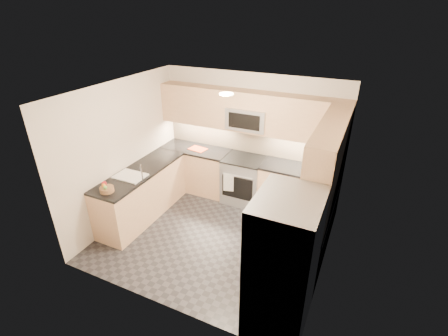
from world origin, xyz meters
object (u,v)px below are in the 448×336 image
microwave (248,118)px  fruit_basket (107,189)px  refrigerator (283,264)px  utensil_bowl (324,172)px  cutting_board (198,149)px  gas_range (244,180)px

microwave → fruit_basket: microwave is taller
fruit_basket → refrigerator: bearing=-6.7°
utensil_bowl → fruit_basket: (-3.00, -1.96, -0.04)m
refrigerator → utensil_bowl: size_ratio=6.51×
utensil_bowl → cutting_board: (-2.53, 0.12, -0.07)m
utensil_bowl → gas_range: bearing=175.5°
utensil_bowl → cutting_board: bearing=177.4°
refrigerator → cutting_board: size_ratio=5.22×
refrigerator → utensil_bowl: refrigerator is taller
microwave → gas_range: bearing=-90.0°
refrigerator → microwave: bearing=119.6°
microwave → utensil_bowl: (1.50, -0.24, -0.68)m
microwave → fruit_basket: bearing=-124.2°
gas_range → cutting_board: size_ratio=2.64×
refrigerator → gas_range: bearing=120.9°
microwave → fruit_basket: (-1.50, -2.20, -0.72)m
utensil_bowl → microwave: bearing=170.8°
gas_range → fruit_basket: bearing=-125.8°
cutting_board → fruit_basket: (-0.48, -2.08, 0.03)m
refrigerator → utensil_bowl: bearing=88.6°
gas_range → microwave: 1.25m
utensil_bowl → fruit_basket: 3.59m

